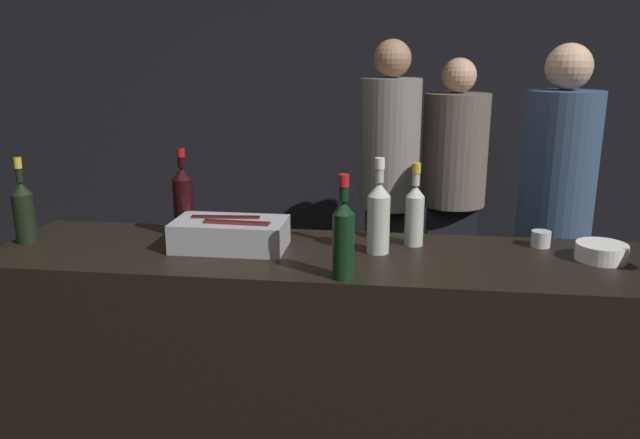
# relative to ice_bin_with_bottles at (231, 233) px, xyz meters

# --- Properties ---
(wall_back_chalkboard) EXTENTS (6.40, 0.06, 2.80)m
(wall_back_chalkboard) POSITION_rel_ice_bin_with_bottles_xyz_m (0.34, 2.48, 0.38)
(wall_back_chalkboard) COLOR black
(wall_back_chalkboard) RESTS_ON ground_plane
(bar_counter) EXTENTS (2.43, 0.61, 0.96)m
(bar_counter) POSITION_rel_ice_bin_with_bottles_xyz_m (0.34, -0.01, -0.54)
(bar_counter) COLOR black
(bar_counter) RESTS_ON ground_plane
(ice_bin_with_bottles) EXTENTS (0.42, 0.23, 0.12)m
(ice_bin_with_bottles) POSITION_rel_ice_bin_with_bottles_xyz_m (0.00, 0.00, 0.00)
(ice_bin_with_bottles) COLOR #9EA0A5
(ice_bin_with_bottles) RESTS_ON bar_counter
(bowl_white) EXTENTS (0.18, 0.18, 0.06)m
(bowl_white) POSITION_rel_ice_bin_with_bottles_xyz_m (1.34, 0.04, -0.03)
(bowl_white) COLOR white
(bowl_white) RESTS_ON bar_counter
(candle_votive) EXTENTS (0.07, 0.07, 0.06)m
(candle_votive) POSITION_rel_ice_bin_with_bottles_xyz_m (1.16, 0.17, -0.03)
(candle_votive) COLOR silver
(candle_votive) RESTS_ON bar_counter
(champagne_bottle) EXTENTS (0.08, 0.08, 0.33)m
(champagne_bottle) POSITION_rel_ice_bin_with_bottles_xyz_m (-0.81, -0.02, 0.07)
(champagne_bottle) COLOR black
(champagne_bottle) RESTS_ON bar_counter
(rose_wine_bottle) EXTENTS (0.07, 0.07, 0.32)m
(rose_wine_bottle) POSITION_rel_ice_bin_with_bottles_xyz_m (0.68, 0.13, 0.07)
(rose_wine_bottle) COLOR #B2B7AD
(rose_wine_bottle) RESTS_ON bar_counter
(red_wine_bottle_tall) EXTENTS (0.08, 0.08, 0.35)m
(red_wine_bottle_tall) POSITION_rel_ice_bin_with_bottles_xyz_m (-0.23, 0.14, 0.09)
(red_wine_bottle_tall) COLOR black
(red_wine_bottle_tall) RESTS_ON bar_counter
(white_wine_bottle) EXTENTS (0.08, 0.08, 0.35)m
(white_wine_bottle) POSITION_rel_ice_bin_with_bottles_xyz_m (0.55, 0.02, 0.08)
(white_wine_bottle) COLOR #B2B7AD
(white_wine_bottle) RESTS_ON bar_counter
(red_wine_bottle_burgundy) EXTENTS (0.07, 0.07, 0.35)m
(red_wine_bottle_burgundy) POSITION_rel_ice_bin_with_bottles_xyz_m (0.45, -0.26, 0.08)
(red_wine_bottle_burgundy) COLOR black
(red_wine_bottle_burgundy) RESTS_ON bar_counter
(person_in_hoodie) EXTENTS (0.35, 0.35, 1.72)m
(person_in_hoodie) POSITION_rel_ice_bin_with_bottles_xyz_m (1.37, 0.84, -0.06)
(person_in_hoodie) COLOR black
(person_in_hoodie) RESTS_ON ground_plane
(person_blond_tee) EXTENTS (0.34, 0.34, 1.75)m
(person_blond_tee) POSITION_rel_ice_bin_with_bottles_xyz_m (0.56, 1.38, -0.04)
(person_blond_tee) COLOR black
(person_blond_tee) RESTS_ON ground_plane
(person_grey_polo) EXTENTS (0.40, 0.40, 1.65)m
(person_grey_polo) POSITION_rel_ice_bin_with_bottles_xyz_m (0.95, 1.74, -0.12)
(person_grey_polo) COLOR black
(person_grey_polo) RESTS_ON ground_plane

